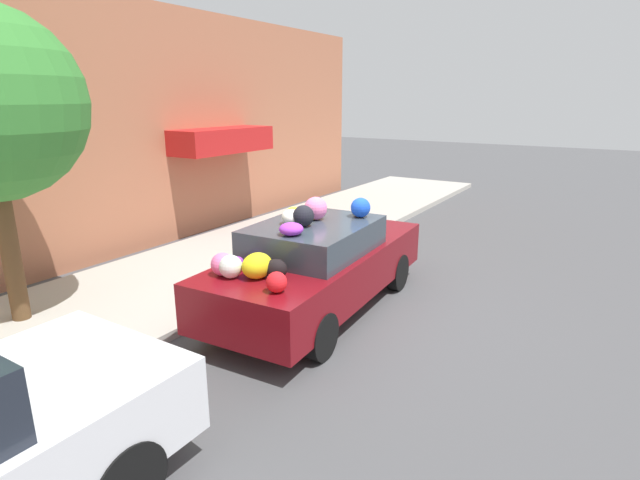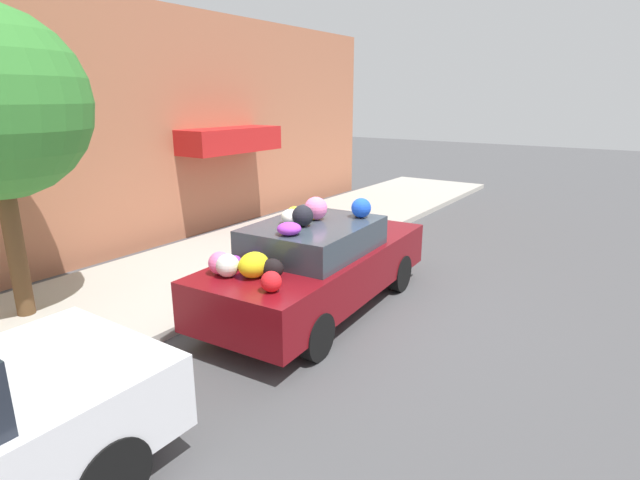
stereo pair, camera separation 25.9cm
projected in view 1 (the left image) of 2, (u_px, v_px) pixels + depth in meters
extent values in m
plane|color=#4C4C4F|center=(319.00, 308.00, 7.69)|extent=(60.00, 60.00, 0.00)
cube|color=#B2ADA3|center=(194.00, 272.00, 9.05)|extent=(24.00, 3.20, 0.14)
cube|color=#B26B4C|center=(101.00, 132.00, 9.54)|extent=(18.00, 0.30, 4.99)
cube|color=red|center=(223.00, 140.00, 11.52)|extent=(2.61, 0.90, 0.55)
cylinder|color=brown|center=(10.00, 248.00, 6.75)|extent=(0.24, 0.24, 2.05)
cylinder|color=#B2B2B7|center=(295.00, 241.00, 9.82)|extent=(0.20, 0.20, 0.55)
sphere|color=#B2B2B7|center=(295.00, 224.00, 9.73)|extent=(0.18, 0.18, 0.18)
cube|color=maroon|center=(320.00, 269.00, 7.51)|extent=(4.39, 1.90, 0.67)
cube|color=#333D47|center=(314.00, 237.00, 7.21)|extent=(2.02, 1.56, 0.42)
cylinder|color=black|center=(319.00, 259.00, 9.07)|extent=(0.62, 0.22, 0.61)
cylinder|color=black|center=(398.00, 272.00, 8.37)|extent=(0.62, 0.22, 0.61)
cylinder|color=black|center=(225.00, 312.00, 6.83)|extent=(0.62, 0.22, 0.61)
cylinder|color=black|center=(321.00, 336.00, 6.13)|extent=(0.62, 0.22, 0.61)
sphere|color=black|center=(303.00, 216.00, 6.92)|extent=(0.39, 0.39, 0.30)
sphere|color=blue|center=(361.00, 208.00, 7.46)|extent=(0.34, 0.34, 0.30)
ellipsoid|color=purple|center=(361.00, 220.00, 8.91)|extent=(0.17, 0.17, 0.11)
sphere|color=pink|center=(222.00, 264.00, 6.25)|extent=(0.35, 0.35, 0.29)
ellipsoid|color=purple|center=(237.00, 263.00, 6.47)|extent=(0.28, 0.26, 0.17)
ellipsoid|color=black|center=(276.00, 269.00, 6.14)|extent=(0.33, 0.36, 0.25)
sphere|color=white|center=(231.00, 267.00, 6.16)|extent=(0.32, 0.32, 0.29)
ellipsoid|color=white|center=(292.00, 217.00, 7.03)|extent=(0.44, 0.44, 0.22)
sphere|color=black|center=(250.00, 266.00, 6.42)|extent=(0.20, 0.20, 0.14)
sphere|color=white|center=(234.00, 264.00, 6.46)|extent=(0.22, 0.22, 0.16)
ellipsoid|color=brown|center=(357.00, 210.00, 7.57)|extent=(0.22, 0.20, 0.19)
ellipsoid|color=yellow|center=(257.00, 266.00, 6.15)|extent=(0.45, 0.39, 0.32)
ellipsoid|color=yellow|center=(294.00, 211.00, 7.58)|extent=(0.24, 0.24, 0.14)
ellipsoid|color=purple|center=(260.00, 271.00, 6.27)|extent=(0.24, 0.22, 0.12)
ellipsoid|color=purple|center=(291.00, 229.00, 6.51)|extent=(0.40, 0.40, 0.17)
ellipsoid|color=orange|center=(312.00, 216.00, 7.33)|extent=(0.25, 0.27, 0.12)
sphere|color=pink|center=(316.00, 208.00, 7.31)|extent=(0.37, 0.37, 0.34)
sphere|color=red|center=(277.00, 282.00, 5.71)|extent=(0.29, 0.29, 0.25)
ellipsoid|color=olive|center=(351.00, 222.00, 8.64)|extent=(0.40, 0.42, 0.17)
ellipsoid|color=green|center=(377.00, 223.00, 8.45)|extent=(0.28, 0.25, 0.22)
cylinder|color=black|center=(11.00, 411.00, 4.63)|extent=(0.66, 0.18, 0.66)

